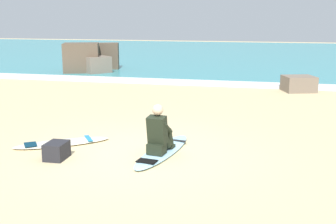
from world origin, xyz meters
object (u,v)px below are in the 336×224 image
object	(u,v)px
surfer_seated	(159,134)
surfboard_spare_near	(62,143)
shoreline_rock	(299,84)
surfboard_main	(163,151)
beach_bag	(57,151)

from	to	relation	value
surfer_seated	surfboard_spare_near	size ratio (longest dim) A/B	0.49
shoreline_rock	surfer_seated	bearing A→B (deg)	-110.36
surfboard_main	surfboard_spare_near	xyz separation A→B (m)	(-2.20, 0.04, 0.00)
surfer_seated	beach_bag	distance (m)	1.95
shoreline_rock	beach_bag	world-z (taller)	shoreline_rock
shoreline_rock	beach_bag	xyz separation A→B (m)	(-4.86, -8.81, -0.12)
beach_bag	shoreline_rock	bearing A→B (deg)	61.13
surfboard_main	surfer_seated	distance (m)	0.45
shoreline_rock	surfboard_main	bearing A→B (deg)	-110.64
surfboard_main	surfboard_spare_near	size ratio (longest dim) A/B	1.27
surfer_seated	beach_bag	bearing A→B (deg)	-160.79
surfboard_main	surfer_seated	size ratio (longest dim) A/B	2.57
surfboard_main	surfer_seated	bearing A→B (deg)	-98.20
surfer_seated	surfboard_spare_near	world-z (taller)	surfer_seated
surfboard_spare_near	surfer_seated	bearing A→B (deg)	-6.27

